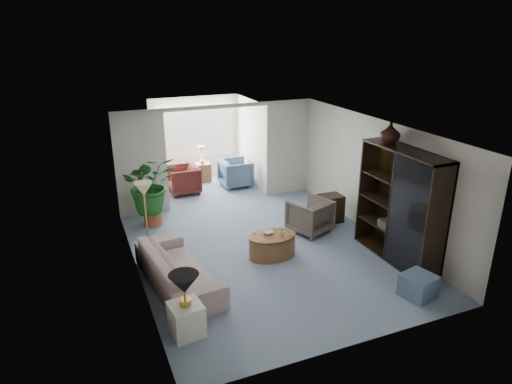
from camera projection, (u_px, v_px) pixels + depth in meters
name	position (u px, v px, depth m)	size (l,w,h in m)	color
floor	(267.00, 253.00, 9.06)	(6.00, 6.00, 0.00)	gray
sunroom_floor	(208.00, 189.00, 12.61)	(2.60, 2.60, 0.00)	gray
back_pier_left	(141.00, 164.00, 10.54)	(1.20, 0.12, 2.50)	silver
back_pier_right	(288.00, 148.00, 11.91)	(1.20, 0.12, 2.50)	silver
back_header	(217.00, 107.00, 10.81)	(2.60, 0.12, 0.10)	silver
window_pane	(195.00, 131.00, 13.06)	(2.20, 0.02, 1.50)	white
window_blinds	(195.00, 132.00, 13.03)	(2.20, 0.02, 1.50)	white
framed_picture	(380.00, 159.00, 9.27)	(0.04, 0.50, 0.40)	#B7AD93
sofa	(178.00, 269.00, 7.83)	(2.29, 0.89, 0.67)	#BCB29F
end_table	(186.00, 319.00, 6.62)	(0.45, 0.45, 0.50)	white
table_lamp	(184.00, 284.00, 6.41)	(0.44, 0.44, 0.30)	black
floor_lamp	(144.00, 189.00, 8.91)	(0.36, 0.36, 0.28)	beige
coffee_table	(272.00, 246.00, 8.88)	(0.95, 0.95, 0.45)	brown
coffee_bowl	(268.00, 232.00, 8.86)	(0.20, 0.20, 0.05)	silver
coffee_cup	(282.00, 234.00, 8.75)	(0.11, 0.11, 0.10)	beige
wingback_chair	(310.00, 216.00, 9.90)	(0.79, 0.81, 0.74)	#574E45
side_table_dark	(330.00, 208.00, 10.43)	(0.53, 0.42, 0.64)	black
entertainment_cabinet	(400.00, 206.00, 8.52)	(0.52, 1.97, 2.18)	black
cabinet_urn	(390.00, 133.00, 8.51)	(0.38, 0.38, 0.40)	black
ottoman	(418.00, 286.00, 7.56)	(0.49, 0.49, 0.39)	slate
plant_pot	(153.00, 218.00, 10.31)	(0.40, 0.40, 0.32)	#99492C
house_plant	(150.00, 184.00, 10.03)	(1.19, 1.03, 1.32)	#1C511C
sunroom_chair_blue	(236.00, 173.00, 12.71)	(0.82, 0.84, 0.76)	slate
sunroom_chair_maroon	(183.00, 180.00, 12.17)	(0.80, 0.82, 0.75)	#511F1B
sunroom_table	(203.00, 172.00, 13.12)	(0.44, 0.34, 0.54)	brown
shelf_clutter	(405.00, 216.00, 8.36)	(0.30, 1.07, 1.06)	black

